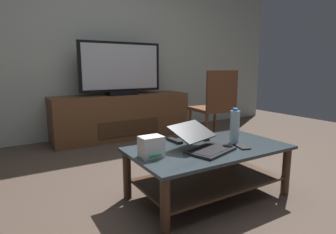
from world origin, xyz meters
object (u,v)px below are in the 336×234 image
object	(u,v)px
media_cabinet	(122,116)
dining_chair	(216,104)
television	(121,70)
router_box	(151,147)
water_bottle_near	(235,127)
cell_phone	(242,147)
tv_remote	(202,138)
laptop	(203,143)
soundbar_remote	(175,141)
coffee_table	(208,162)

from	to	relation	value
media_cabinet	dining_chair	xyz separation A→B (m)	(0.79, -1.04, 0.23)
media_cabinet	television	world-z (taller)	television
router_box	water_bottle_near	size ratio (longest dim) A/B	0.55
television	cell_phone	world-z (taller)	television
television	tv_remote	distance (m)	1.88
laptop	soundbar_remote	distance (m)	0.29
water_bottle_near	router_box	bearing A→B (deg)	177.54
router_box	cell_phone	size ratio (longest dim) A/B	1.07
television	water_bottle_near	world-z (taller)	television
laptop	tv_remote	bearing A→B (deg)	52.87
media_cabinet	water_bottle_near	world-z (taller)	water_bottle_near
laptop	router_box	size ratio (longest dim) A/B	3.07
media_cabinet	cell_phone	world-z (taller)	media_cabinet
soundbar_remote	laptop	bearing A→B (deg)	-80.63
television	laptop	distance (m)	2.12
cell_phone	laptop	bearing A→B (deg)	177.89
dining_chair	router_box	world-z (taller)	dining_chair
media_cabinet	router_box	size ratio (longest dim) A/B	12.51
media_cabinet	tv_remote	distance (m)	1.83
media_cabinet	coffee_table	bearing A→B (deg)	-93.49
dining_chair	cell_phone	bearing A→B (deg)	-122.26
cell_phone	soundbar_remote	distance (m)	0.51
laptop	tv_remote	distance (m)	0.31
tv_remote	soundbar_remote	distance (m)	0.25
media_cabinet	television	size ratio (longest dim) A/B	1.64
laptop	water_bottle_near	world-z (taller)	water_bottle_near
tv_remote	television	bearing A→B (deg)	95.09
router_box	tv_remote	world-z (taller)	router_box
television	tv_remote	xyz separation A→B (m)	(-0.02, -1.80, -0.54)
router_box	tv_remote	xyz separation A→B (m)	(0.57, 0.19, -0.06)
router_box	dining_chair	bearing A→B (deg)	35.29
television	cell_phone	size ratio (longest dim) A/B	8.11
media_cabinet	cell_phone	size ratio (longest dim) A/B	13.33
router_box	soundbar_remote	size ratio (longest dim) A/B	0.93
coffee_table	soundbar_remote	world-z (taller)	soundbar_remote
router_box	tv_remote	bearing A→B (deg)	18.84
dining_chair	router_box	bearing A→B (deg)	-144.71
laptop	tv_remote	xyz separation A→B (m)	(0.19, 0.25, -0.04)
dining_chair	cell_phone	size ratio (longest dim) A/B	6.66
soundbar_remote	cell_phone	bearing A→B (deg)	-49.42
water_bottle_near	soundbar_remote	size ratio (longest dim) A/B	1.70
water_bottle_near	cell_phone	xyz separation A→B (m)	(-0.03, -0.12, -0.12)
coffee_table	tv_remote	xyz separation A→B (m)	(0.10, 0.21, 0.13)
television	laptop	bearing A→B (deg)	-95.83
coffee_table	tv_remote	bearing A→B (deg)	63.92
water_bottle_near	soundbar_remote	bearing A→B (deg)	145.58
dining_chair	cell_phone	distance (m)	1.33
media_cabinet	tv_remote	world-z (taller)	media_cabinet
coffee_table	laptop	size ratio (longest dim) A/B	2.54
television	cell_phone	bearing A→B (deg)	-87.92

